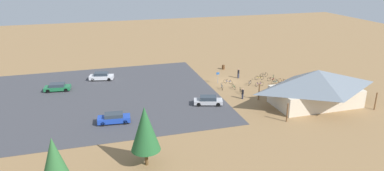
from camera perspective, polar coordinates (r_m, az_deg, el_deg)
ground at (r=65.28m, az=5.76°, el=0.64°), size 160.00×160.00×0.00m
parking_lot_asphalt at (r=59.53m, az=-16.29°, el=-1.91°), size 41.39×33.19×0.05m
bike_pavilion at (r=56.65m, az=19.68°, el=-0.03°), size 15.21×8.89×5.62m
trash_bin at (r=72.83m, az=5.13°, el=3.01°), size 0.60×0.60×0.90m
lot_sign at (r=63.75m, az=4.24°, el=1.56°), size 0.56×0.08×2.20m
pine_west at (r=32.47m, az=-21.43°, el=-12.18°), size 3.33×3.33×7.24m
pine_midwest at (r=37.28m, az=-7.67°, el=-7.02°), size 3.17×3.17×6.83m
bicycle_green_by_bin at (r=61.60m, az=6.82°, el=-0.19°), size 0.48×1.79×0.81m
bicycle_black_lone_east at (r=59.57m, az=7.97°, el=-0.92°), size 0.49×1.70×0.88m
bicycle_teal_mid_cluster at (r=65.09m, az=13.38°, el=0.51°), size 1.69×0.48×0.88m
bicycle_yellow_trailside at (r=67.09m, az=10.91°, el=1.24°), size 1.73×0.54×0.84m
bicycle_red_near_sign at (r=66.56m, az=12.87°, el=0.94°), size 1.26×1.14×0.81m
bicycle_white_lone_west at (r=61.11m, az=4.92°, el=-0.25°), size 0.53×1.79×0.93m
bicycle_blue_yard_right at (r=64.14m, az=5.89°, el=0.63°), size 1.26×1.21×0.78m
bicycle_silver_back_row at (r=63.92m, az=9.43°, el=0.42°), size 1.20×1.26×0.84m
bicycle_orange_near_porch at (r=66.29m, az=14.51°, el=0.75°), size 1.24×1.22×0.81m
bicycle_purple_yard_center at (r=63.54m, az=10.92°, el=0.22°), size 1.78×0.48×0.82m
bicycle_green_front_row at (r=68.15m, az=13.12°, el=1.35°), size 0.89×1.40×0.79m
bicycle_black_yard_front at (r=68.93m, az=11.63°, el=1.69°), size 1.81×0.49×0.85m
car_blue_by_curb at (r=49.17m, az=-12.62°, el=-5.21°), size 4.53×2.17×1.41m
car_silver_inner_stall at (r=54.11m, az=2.66°, el=-2.46°), size 4.72×2.91×1.38m
car_green_end_stall at (r=64.23m, az=-21.10°, el=-0.25°), size 4.47×2.33×1.32m
car_white_back_corner at (r=67.68m, az=-14.56°, el=1.47°), size 4.65×2.67×1.45m
visitor_crossing_yard at (r=57.02m, az=8.27°, el=-1.28°), size 0.37×0.40×1.75m
visitor_by_pavilion at (r=67.29m, az=7.58°, el=2.01°), size 0.36×0.36×1.84m
visitor_at_bikes at (r=68.79m, az=20.20°, el=1.29°), size 0.36×0.38×1.73m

